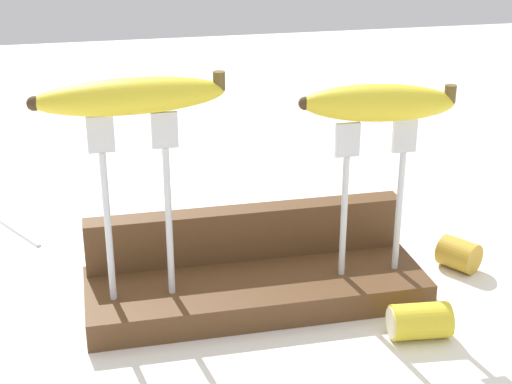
# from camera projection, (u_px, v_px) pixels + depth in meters

# --- Properties ---
(ground_plane) EXTENTS (3.00, 3.00, 0.00)m
(ground_plane) POSITION_uv_depth(u_px,v_px,m) (256.00, 300.00, 0.86)
(ground_plane) COLOR white
(wooden_board) EXTENTS (0.37, 0.13, 0.03)m
(wooden_board) POSITION_uv_depth(u_px,v_px,m) (256.00, 288.00, 0.86)
(wooden_board) COLOR brown
(wooden_board) RESTS_ON ground
(board_backstop) EXTENTS (0.36, 0.03, 0.06)m
(board_backstop) POSITION_uv_depth(u_px,v_px,m) (246.00, 232.00, 0.89)
(board_backstop) COLOR brown
(board_backstop) RESTS_ON wooden_board
(fork_stand_left) EXTENTS (0.09, 0.01, 0.20)m
(fork_stand_left) POSITION_uv_depth(u_px,v_px,m) (137.00, 192.00, 0.77)
(fork_stand_left) COLOR silver
(fork_stand_left) RESTS_ON wooden_board
(fork_stand_right) EXTENTS (0.09, 0.01, 0.17)m
(fork_stand_right) POSITION_uv_depth(u_px,v_px,m) (373.00, 184.00, 0.82)
(fork_stand_right) COLOR silver
(fork_stand_right) RESTS_ON wooden_board
(banana_raised_left) EXTENTS (0.19, 0.05, 0.04)m
(banana_raised_left) POSITION_uv_depth(u_px,v_px,m) (130.00, 96.00, 0.73)
(banana_raised_left) COLOR yellow
(banana_raised_left) RESTS_ON fork_stand_left
(banana_raised_right) EXTENTS (0.16, 0.07, 0.04)m
(banana_raised_right) POSITION_uv_depth(u_px,v_px,m) (378.00, 103.00, 0.79)
(banana_raised_right) COLOR yellow
(banana_raised_right) RESTS_ON fork_stand_right
(banana_chunk_near) EXTENTS (0.05, 0.06, 0.04)m
(banana_chunk_near) POSITION_uv_depth(u_px,v_px,m) (458.00, 254.00, 0.93)
(banana_chunk_near) COLOR gold
(banana_chunk_near) RESTS_ON ground
(banana_chunk_far) EXTENTS (0.06, 0.04, 0.04)m
(banana_chunk_far) POSITION_uv_depth(u_px,v_px,m) (419.00, 321.00, 0.79)
(banana_chunk_far) COLOR yellow
(banana_chunk_far) RESTS_ON ground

